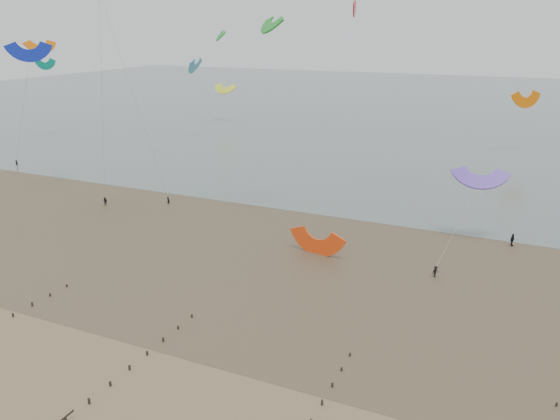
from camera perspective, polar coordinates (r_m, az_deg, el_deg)
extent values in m
plane|color=brown|center=(56.00, -19.70, -15.29)|extent=(500.00, 500.00, 0.00)
plane|color=#475654|center=(236.71, 15.84, 10.59)|extent=(500.00, 500.00, 0.00)
plane|color=#473A28|center=(81.34, -2.76, -3.21)|extent=(500.00, 500.00, 0.00)
ellipsoid|color=slate|center=(81.24, -18.46, -4.24)|extent=(23.60, 14.36, 0.01)
ellipsoid|color=slate|center=(79.68, 5.97, -3.78)|extent=(33.64, 18.32, 0.01)
ellipsoid|color=slate|center=(108.01, -20.82, 1.12)|extent=(26.95, 14.22, 0.01)
cube|color=black|center=(67.55, -26.13, -9.84)|extent=(0.16, 0.16, 0.54)
cube|color=black|center=(69.01, -24.47, -8.99)|extent=(0.16, 0.16, 0.51)
cube|color=black|center=(70.54, -22.89, -8.18)|extent=(0.16, 0.16, 0.48)
cube|color=black|center=(72.13, -21.39, -7.40)|extent=(0.16, 0.16, 0.45)
cube|color=black|center=(51.29, -19.32, -18.35)|extent=(0.16, 0.16, 0.62)
cube|color=black|center=(52.81, -17.32, -16.95)|extent=(0.16, 0.16, 0.59)
cube|color=black|center=(54.41, -15.45, -15.61)|extent=(0.16, 0.16, 0.57)
cube|color=black|center=(56.08, -13.72, -14.34)|extent=(0.16, 0.16, 0.54)
cube|color=black|center=(57.83, -12.10, -13.13)|extent=(0.16, 0.16, 0.51)
cube|color=black|center=(59.64, -10.60, -11.98)|extent=(0.16, 0.16, 0.48)
cube|color=black|center=(61.51, -9.20, -10.90)|extent=(0.16, 0.16, 0.45)
cube|color=black|center=(48.74, 4.43, -19.46)|extent=(0.16, 0.16, 0.54)
cube|color=black|center=(50.74, 5.49, -17.77)|extent=(0.16, 0.16, 0.51)
cube|color=black|center=(52.79, 6.45, -16.20)|extent=(0.16, 0.16, 0.48)
cube|color=black|center=(54.90, 7.33, -14.75)|extent=(0.16, 0.16, 0.45)
cube|color=black|center=(53.78, 26.92, -17.67)|extent=(0.16, 0.16, 0.45)
imported|color=black|center=(99.38, -11.59, 0.98)|extent=(0.58, 0.41, 1.53)
imported|color=black|center=(72.29, 15.93, -6.21)|extent=(1.03, 1.12, 1.51)
imported|color=black|center=(85.90, 23.10, -2.89)|extent=(0.89, 1.20, 1.89)
imported|color=black|center=(101.66, -17.79, 0.85)|extent=(0.84, 0.72, 1.53)
imported|color=black|center=(138.47, -25.82, 4.46)|extent=(0.64, 0.52, 1.52)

